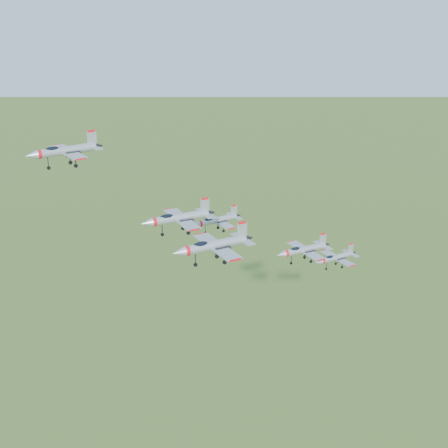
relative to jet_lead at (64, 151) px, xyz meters
name	(u,v)px	position (x,y,z in m)	size (l,w,h in m)	color
jet_lead	(64,151)	(0.00, 0.00, 0.00)	(13.45, 11.28, 3.60)	#959AA0
jet_left_high	(178,218)	(16.66, -8.02, -11.55)	(13.72, 11.30, 3.67)	#959AA0
jet_right_high	(213,245)	(16.54, -23.74, -10.57)	(13.61, 11.28, 3.64)	#959AA0
jet_left_low	(216,220)	(27.67, 1.52, -16.89)	(11.31, 9.45, 3.03)	#959AA0
jet_right_low	(303,250)	(33.82, -20.89, -15.34)	(10.61, 8.77, 2.84)	#959AA0
jet_trail	(336,257)	(50.01, -6.88, -25.28)	(10.63, 8.86, 2.84)	#959AA0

